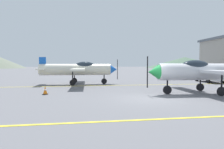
% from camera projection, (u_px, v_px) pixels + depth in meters
% --- Properties ---
extents(ground_plane, '(400.00, 400.00, 0.00)m').
position_uv_depth(ground_plane, '(150.00, 98.00, 11.79)').
color(ground_plane, slate).
extents(apron_line_near, '(80.00, 0.16, 0.01)m').
position_uv_depth(apron_line_near, '(189.00, 118.00, 7.42)').
color(apron_line_near, yellow).
rests_on(apron_line_near, ground_plane).
extents(apron_line_far, '(80.00, 0.16, 0.01)m').
position_uv_depth(apron_line_far, '(124.00, 85.00, 19.30)').
color(apron_line_far, yellow).
rests_on(apron_line_far, ground_plane).
extents(airplane_near, '(8.38, 9.67, 2.91)m').
position_uv_depth(airplane_near, '(203.00, 71.00, 13.73)').
color(airplane_near, silver).
rests_on(airplane_near, ground_plane).
extents(airplane_mid, '(8.38, 9.67, 2.91)m').
position_uv_depth(airplane_mid, '(79.00, 69.00, 20.25)').
color(airplane_mid, silver).
rests_on(airplane_mid, ground_plane).
extents(car_sedan, '(2.45, 4.49, 1.62)m').
position_uv_depth(car_sedan, '(210.00, 75.00, 22.75)').
color(car_sedan, white).
rests_on(car_sedan, ground_plane).
extents(traffic_cone_front, '(0.36, 0.36, 0.59)m').
position_uv_depth(traffic_cone_front, '(45.00, 90.00, 13.29)').
color(traffic_cone_front, black).
rests_on(traffic_cone_front, ground_plane).
extents(hill_centerleft, '(56.92, 56.92, 7.82)m').
position_uv_depth(hill_centerleft, '(185.00, 62.00, 137.95)').
color(hill_centerleft, '#4C6651').
rests_on(hill_centerleft, ground_plane).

